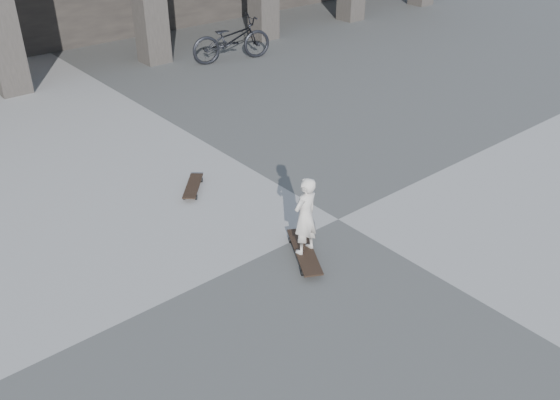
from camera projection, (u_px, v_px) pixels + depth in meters
ground at (338, 219)px, 8.63m from camera, size 90.00×90.00×0.00m
longboard at (304, 252)px, 7.77m from camera, size 0.74×1.06×0.11m
skateboard_spare at (193, 186)px, 9.33m from camera, size 0.69×0.74×0.10m
child at (305, 216)px, 7.49m from camera, size 0.42×0.31×1.07m
bicycle at (231, 39)px, 15.06m from camera, size 2.22×1.19×1.11m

